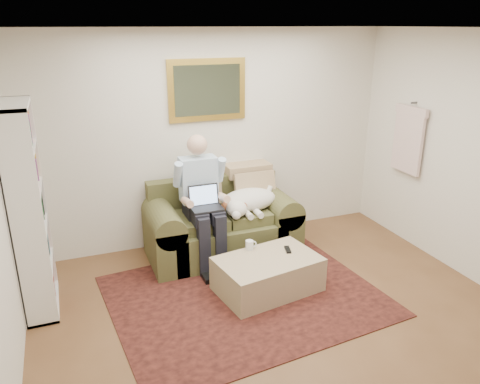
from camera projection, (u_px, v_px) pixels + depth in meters
room_shell at (295, 196)px, 3.84m from camera, size 4.51×5.00×2.61m
rug at (245, 296)px, 4.79m from camera, size 2.80×2.33×0.01m
sofa at (222, 229)px, 5.61m from camera, size 1.76×0.89×1.06m
seated_man at (204, 203)px, 5.24m from camera, size 0.58×0.83×1.48m
laptop at (205, 202)px, 5.16m from camera, size 0.34×0.27×0.25m
sleeping_dog at (249, 200)px, 5.52m from camera, size 0.72×0.46×0.27m
ottoman at (268, 274)px, 4.84m from camera, size 1.12×0.81×0.37m
coffee_mug at (249, 245)px, 4.95m from camera, size 0.08×0.08×0.10m
tv_remote at (288, 250)px, 4.94m from camera, size 0.09×0.16×0.02m
bookshelf at (29, 211)px, 4.32m from camera, size 0.28×0.80×2.00m
wall_mirror at (207, 90)px, 5.47m from camera, size 0.94×0.04×0.72m
hanging_shirt at (409, 136)px, 5.66m from camera, size 0.06×0.52×0.90m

